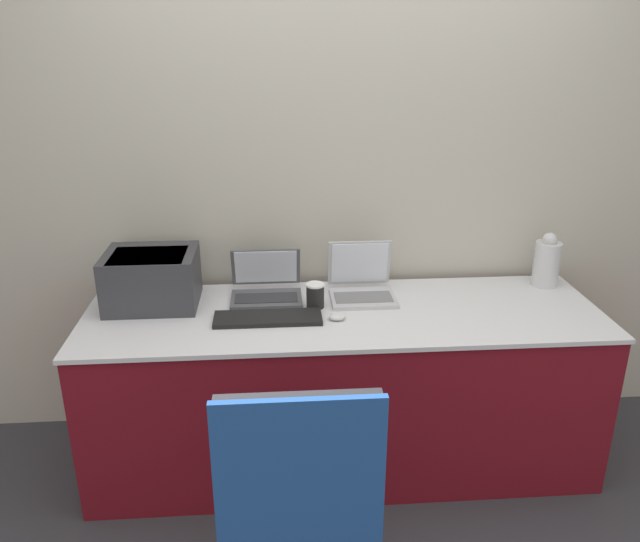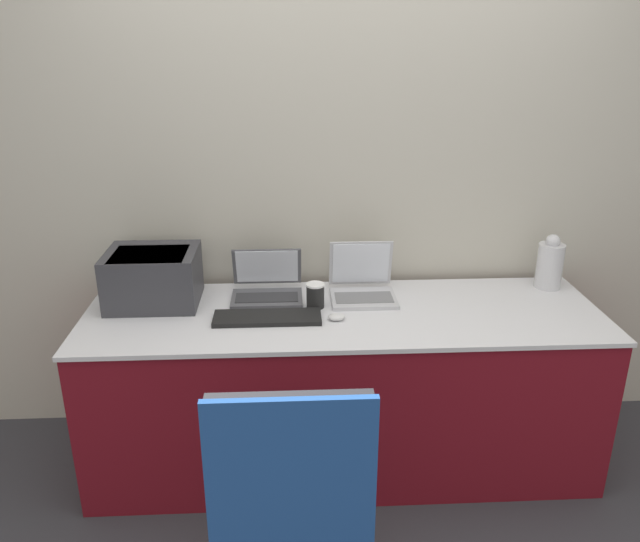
% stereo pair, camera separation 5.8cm
% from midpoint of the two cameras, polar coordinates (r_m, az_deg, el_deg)
% --- Properties ---
extents(ground_plane, '(14.00, 14.00, 0.00)m').
position_cam_midpoint_polar(ground_plane, '(2.88, 2.15, -20.77)').
color(ground_plane, '#333338').
extents(wall_back, '(8.00, 0.05, 2.60)m').
position_cam_midpoint_polar(wall_back, '(2.98, 0.84, 9.07)').
color(wall_back, '#B7B2A3').
rests_on(wall_back, ground_plane).
extents(table, '(2.27, 0.72, 0.77)m').
position_cam_midpoint_polar(table, '(2.92, 1.49, -10.57)').
color(table, maroon).
rests_on(table, ground_plane).
extents(printer, '(0.40, 0.33, 0.24)m').
position_cam_midpoint_polar(printer, '(2.87, -15.71, -0.52)').
color(printer, '#333338').
rests_on(printer, table).
extents(laptop_left, '(0.32, 0.28, 0.21)m').
position_cam_midpoint_polar(laptop_left, '(2.89, -5.52, -1.47)').
color(laptop_left, '#4C4C51').
rests_on(laptop_left, table).
extents(laptop_right, '(0.30, 0.29, 0.24)m').
position_cam_midpoint_polar(laptop_right, '(2.89, 3.25, -1.28)').
color(laptop_right, '#B7B7BC').
rests_on(laptop_right, table).
extents(external_keyboard, '(0.46, 0.15, 0.02)m').
position_cam_midpoint_polar(external_keyboard, '(2.67, -5.41, -4.32)').
color(external_keyboard, black).
rests_on(external_keyboard, table).
extents(coffee_cup, '(0.08, 0.08, 0.11)m').
position_cam_midpoint_polar(coffee_cup, '(2.76, -1.05, -2.25)').
color(coffee_cup, black).
rests_on(coffee_cup, table).
extents(mouse, '(0.07, 0.05, 0.03)m').
position_cam_midpoint_polar(mouse, '(2.66, 0.94, -4.21)').
color(mouse, silver).
rests_on(mouse, table).
extents(metal_pitcher, '(0.12, 0.12, 0.26)m').
position_cam_midpoint_polar(metal_pitcher, '(3.16, 19.53, 0.78)').
color(metal_pitcher, silver).
rests_on(metal_pitcher, table).
extents(chair, '(0.49, 0.47, 0.99)m').
position_cam_midpoint_polar(chair, '(2.03, -2.84, -18.92)').
color(chair, black).
rests_on(chair, ground_plane).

